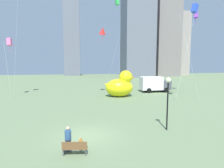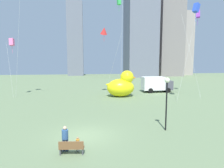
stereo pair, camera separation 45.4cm
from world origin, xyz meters
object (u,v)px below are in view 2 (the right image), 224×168
object	(u,v)px
kite_green	(119,2)
kite_purple	(198,15)
person_adult	(65,137)
lamppost	(167,92)
kite_red	(104,31)
park_bench	(72,147)
box_truck	(156,84)
kite_pink	(12,42)
giant_inflatable_duck	(122,86)
kite_blue	(196,9)
person_child	(78,143)

from	to	relation	value
kite_green	kite_purple	world-z (taller)	kite_green
person_adult	lamppost	size ratio (longest dim) A/B	0.37
lamppost	kite_red	xyz separation A→B (m)	(-3.54, 17.15, 7.36)
person_adult	kite_purple	size ratio (longest dim) A/B	0.12
park_bench	box_truck	bearing A→B (deg)	58.44
lamppost	kite_red	world-z (taller)	kite_red
lamppost	kite_pink	world-z (taller)	kite_pink
kite_green	giant_inflatable_duck	bearing A→B (deg)	-95.28
kite_blue	kite_purple	size ratio (longest dim) A/B	0.95
kite_red	kite_green	distance (m)	8.22
park_bench	person_child	bearing A→B (deg)	48.30
kite_blue	kite_red	xyz separation A→B (m)	(-11.16, 7.96, -1.82)
kite_green	kite_purple	xyz separation A→B (m)	(11.62, -6.95, -3.42)
person_child	kite_blue	size ratio (longest dim) A/B	0.07
person_adult	box_truck	world-z (taller)	box_truck
park_bench	lamppost	world-z (taller)	lamppost
park_bench	kite_pink	size ratio (longest dim) A/B	0.17
person_adult	box_truck	size ratio (longest dim) A/B	0.30
kite_blue	kite_red	world-z (taller)	kite_blue
person_child	box_truck	size ratio (longest dim) A/B	0.17
kite_blue	park_bench	bearing A→B (deg)	-140.51
lamppost	kite_pink	bearing A→B (deg)	135.76
person_adult	kite_red	size ratio (longest dim) A/B	0.15
person_adult	kite_blue	size ratio (longest dim) A/B	0.13
box_truck	kite_blue	xyz separation A→B (m)	(1.29, -10.06, 11.04)
kite_pink	kite_green	bearing A→B (deg)	13.73
kite_purple	giant_inflatable_duck	bearing A→B (deg)	176.44
kite_blue	kite_green	bearing A→B (deg)	121.98
kite_purple	kite_red	bearing A→B (deg)	171.37
giant_inflatable_duck	kite_pink	world-z (taller)	kite_pink
box_truck	kite_green	bearing A→B (deg)	158.62
person_adult	kite_purple	bearing A→B (deg)	42.42
person_adult	giant_inflatable_duck	size ratio (longest dim) A/B	0.32
person_child	kite_purple	size ratio (longest dim) A/B	0.07
person_adult	giant_inflatable_duck	world-z (taller)	giant_inflatable_duck
person_child	kite_blue	world-z (taller)	kite_blue
kite_red	kite_blue	bearing A→B (deg)	-35.49
lamppost	kite_blue	size ratio (longest dim) A/B	0.34
park_bench	box_truck	size ratio (longest dim) A/B	0.28
kite_purple	kite_green	bearing A→B (deg)	149.11
park_bench	person_adult	xyz separation A→B (m)	(-0.43, 0.55, 0.44)
giant_inflatable_duck	kite_green	distance (m)	16.01
kite_blue	kite_pink	world-z (taller)	kite_blue
person_adult	box_truck	xyz separation A→B (m)	(14.27, 21.97, 0.52)
kite_blue	kite_purple	distance (m)	6.84
person_child	kite_red	xyz separation A→B (m)	(3.59, 20.01, 10.13)
person_child	kite_pink	bearing A→B (deg)	118.04
box_truck	park_bench	bearing A→B (deg)	-121.56
park_bench	kite_purple	size ratio (longest dim) A/B	0.11
box_truck	kite_pink	size ratio (longest dim) A/B	0.59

